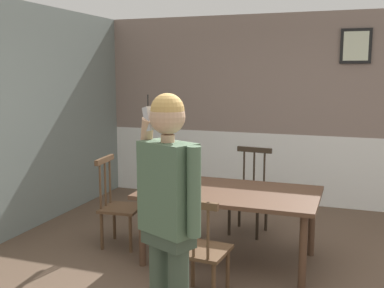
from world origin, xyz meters
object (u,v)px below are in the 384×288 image
object	(u,v)px
chair_by_doorway	(201,250)
chair_at_table_head	(249,193)
person_figure	(169,206)
dining_table	(230,198)
chair_near_window	(118,205)

from	to	relation	value
chair_by_doorway	chair_at_table_head	world-z (taller)	chair_at_table_head
chair_at_table_head	person_figure	size ratio (longest dim) A/B	0.57
person_figure	chair_by_doorway	bearing A→B (deg)	-63.17
dining_table	chair_at_table_head	size ratio (longest dim) A/B	1.74
chair_near_window	chair_by_doorway	size ratio (longest dim) A/B	1.09
chair_by_doorway	chair_at_table_head	xyz separation A→B (m)	(0.00, 1.81, 0.04)
dining_table	chair_at_table_head	distance (m)	0.92
chair_near_window	person_figure	size ratio (longest dim) A/B	0.56
chair_near_window	chair_by_doorway	bearing A→B (deg)	49.45
chair_near_window	chair_at_table_head	size ratio (longest dim) A/B	0.98
person_figure	dining_table	bearing A→B (deg)	-64.38
chair_at_table_head	chair_near_window	bearing A→B (deg)	41.92
dining_table	chair_near_window	size ratio (longest dim) A/B	1.78
chair_at_table_head	person_figure	xyz separation A→B (m)	(0.02, -2.57, 0.55)
dining_table	person_figure	distance (m)	1.70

